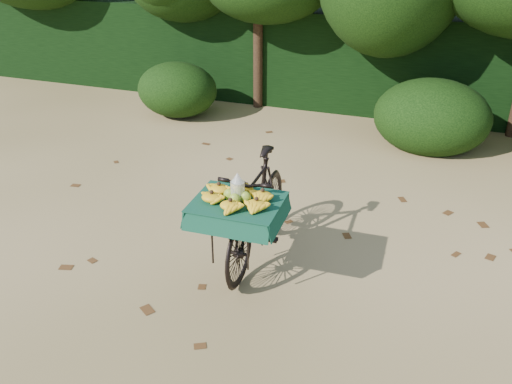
% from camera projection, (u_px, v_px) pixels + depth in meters
% --- Properties ---
extents(ground, '(80.00, 80.00, 0.00)m').
position_uv_depth(ground, '(246.00, 274.00, 5.64)').
color(ground, tan).
rests_on(ground, ground).
extents(vendor_bicycle, '(0.85, 1.92, 1.16)m').
position_uv_depth(vendor_bicycle, '(256.00, 208.00, 5.70)').
color(vendor_bicycle, black).
rests_on(vendor_bicycle, ground).
extents(hedge_backdrop, '(26.00, 1.80, 1.80)m').
position_uv_depth(hedge_backdrop, '(362.00, 57.00, 10.51)').
color(hedge_backdrop, black).
rests_on(hedge_backdrop, ground).
extents(tree_row, '(14.50, 2.00, 4.00)m').
position_uv_depth(tree_row, '(322.00, 2.00, 9.54)').
color(tree_row, black).
rests_on(tree_row, ground).
extents(bush_clumps, '(8.80, 1.70, 0.90)m').
position_uv_depth(bush_clumps, '(368.00, 113.00, 8.89)').
color(bush_clumps, black).
rests_on(bush_clumps, ground).
extents(leaf_litter, '(7.00, 7.30, 0.01)m').
position_uv_depth(leaf_litter, '(267.00, 242.00, 6.18)').
color(leaf_litter, '#503015').
rests_on(leaf_litter, ground).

